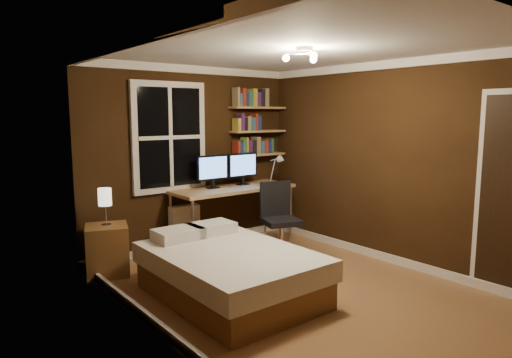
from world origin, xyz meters
TOP-DOWN VIEW (x-y plane):
  - floor at (0.00, 0.00)m, footprint 4.20×4.20m
  - wall_back at (0.00, 2.10)m, footprint 3.20×0.04m
  - wall_left at (-1.60, 0.00)m, footprint 0.04×4.20m
  - wall_right at (1.60, 0.00)m, footprint 0.04×4.20m
  - ceiling at (0.00, 0.00)m, footprint 3.20×4.20m
  - window at (-0.35, 2.06)m, footprint 1.06×0.06m
  - ceiling_fixture at (0.00, -0.10)m, footprint 0.44×0.44m
  - bookshelf_lower at (1.08, 1.98)m, footprint 0.92×0.22m
  - books_row_lower at (1.08, 1.98)m, footprint 0.66×0.16m
  - bookshelf_middle at (1.08, 1.98)m, footprint 0.92×0.22m
  - books_row_middle at (1.08, 1.98)m, footprint 0.42×0.16m
  - bookshelf_upper at (1.08, 1.98)m, footprint 0.92×0.22m
  - books_row_upper at (1.08, 1.98)m, footprint 0.54×0.16m
  - bed at (-0.65, 0.28)m, footprint 1.31×1.82m
  - nightstand at (-1.38, 1.70)m, footprint 0.59×0.59m
  - bedside_lamp at (-1.38, 1.70)m, footprint 0.15×0.15m
  - radiator at (-0.20, 1.99)m, footprint 0.42×0.15m
  - desk at (0.45, 1.75)m, footprint 1.78×0.67m
  - monitor_left at (0.17, 1.84)m, footprint 0.50×0.12m
  - monitor_right at (0.69, 1.84)m, footprint 0.50×0.12m
  - desk_lamp at (1.16, 1.64)m, footprint 0.14×0.32m
  - office_chair at (0.62, 0.96)m, footprint 0.56×0.56m

SIDE VIEW (x-z plane):
  - floor at x=0.00m, z-range 0.00..0.00m
  - bed at x=-0.65m, z-range -0.04..0.57m
  - nightstand at x=-1.38m, z-range 0.00..0.58m
  - radiator at x=-0.20m, z-range 0.00..0.62m
  - office_chair at x=0.62m, z-range -0.12..0.86m
  - desk at x=0.45m, z-range 0.36..1.21m
  - bedside_lamp at x=-1.38m, z-range 0.58..1.02m
  - desk_lamp at x=1.16m, z-range 0.84..1.28m
  - monitor_left at x=0.17m, z-range 0.84..1.30m
  - monitor_right at x=0.69m, z-range 0.84..1.30m
  - wall_back at x=0.00m, z-range 0.00..2.50m
  - wall_left at x=-1.60m, z-range 0.00..2.50m
  - wall_right at x=1.60m, z-range 0.00..2.50m
  - bookshelf_lower at x=1.08m, z-range 1.24..1.26m
  - books_row_lower at x=1.08m, z-range 1.26..1.49m
  - window at x=-0.35m, z-range 0.82..2.28m
  - bookshelf_middle at x=1.08m, z-range 1.59..1.61m
  - books_row_middle at x=1.08m, z-range 1.61..1.84m
  - bookshelf_upper at x=1.08m, z-range 1.94..1.96m
  - books_row_upper at x=1.08m, z-range 1.96..2.20m
  - ceiling_fixture at x=0.00m, z-range 2.31..2.49m
  - ceiling at x=0.00m, z-range 2.49..2.51m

